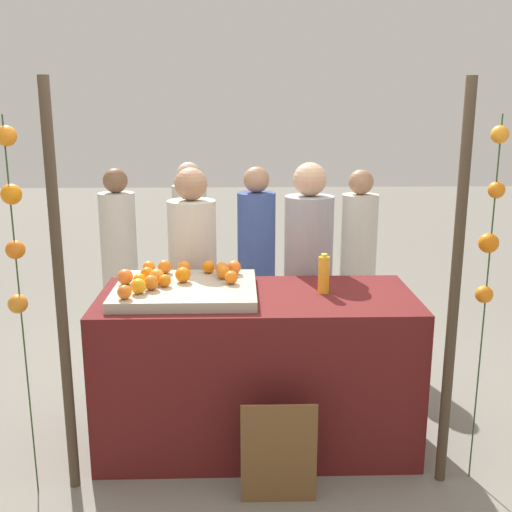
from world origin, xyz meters
The scene contains 33 objects.
ground_plane centered at (0.00, 0.00, 0.00)m, with size 24.00×24.00×0.00m, color gray.
stall_counter centered at (0.00, 0.00, 0.47)m, with size 1.87×0.81×0.95m, color #5B1919.
orange_tray centered at (-0.42, 0.02, 0.98)m, with size 0.83×0.69×0.06m, color #B2AD99.
orange_0 centered at (-0.45, 0.28, 1.05)m, with size 0.08×0.08×0.08m, color orange.
orange_1 centered at (-0.20, 0.14, 1.05)m, with size 0.09×0.09×0.09m, color orange.
orange_2 centered at (-0.66, 0.13, 1.05)m, with size 0.08×0.08×0.08m, color orange.
orange_3 centered at (-0.30, 0.28, 1.05)m, with size 0.08×0.08×0.08m, color orange.
orange_4 centered at (-0.13, 0.25, 1.05)m, with size 0.09×0.09×0.09m, color orange.
orange_5 centered at (-0.44, 0.08, 1.05)m, with size 0.09×0.09×0.09m, color orange.
orange_6 centered at (-0.69, 0.01, 1.05)m, with size 0.07×0.07×0.07m, color orange.
orange_7 centered at (-0.54, -0.01, 1.04)m, with size 0.07×0.07×0.07m, color orange.
orange_8 centered at (-0.73, -0.24, 1.05)m, with size 0.08×0.08×0.08m, color orange.
orange_9 centered at (-0.77, 0.04, 1.05)m, with size 0.09×0.09×0.09m, color orange.
orange_10 centered at (-0.67, 0.29, 1.05)m, with size 0.08×0.08×0.08m, color orange.
orange_11 centered at (-0.15, 0.03, 1.05)m, with size 0.08×0.08×0.08m, color orange.
orange_12 centered at (-0.67, -0.15, 1.05)m, with size 0.09×0.09×0.09m, color orange.
orange_13 centered at (-0.21, 0.22, 1.05)m, with size 0.08×0.08×0.08m, color orange.
orange_14 centered at (-0.61, -0.08, 1.05)m, with size 0.09×0.09×0.09m, color orange.
orange_15 centered at (-0.57, 0.28, 1.05)m, with size 0.09×0.09×0.09m, color orange.
orange_16 centered at (-0.59, 0.05, 1.05)m, with size 0.09×0.09×0.09m, color orange.
juice_bottle centered at (0.40, 0.04, 1.06)m, with size 0.07×0.07×0.24m.
chalkboard_sign centered at (0.10, -0.61, 0.27)m, with size 0.40×0.03×0.57m.
vendor_left centered at (-0.42, 0.64, 0.76)m, with size 0.33×0.33×1.64m.
vendor_right centered at (0.37, 0.62, 0.78)m, with size 0.33×0.33×1.67m.
crowd_person_0 centered at (-0.55, 2.04, 0.72)m, with size 0.31×0.31×1.54m.
crowd_person_1 centered at (0.91, 1.57, 0.71)m, with size 0.30×0.30×1.52m.
crowd_person_2 centered at (-1.13, 1.70, 0.71)m, with size 0.31×0.31×1.53m.
crowd_person_3 centered at (0.50, 1.78, 0.69)m, with size 0.30×0.30×1.48m.
crowd_person_4 centered at (0.04, 1.49, 0.72)m, with size 0.31×0.31×1.56m.
canopy_post_left centered at (-1.02, -0.45, 1.09)m, with size 0.06×0.06×2.18m, color #473828.
canopy_post_right centered at (1.02, -0.45, 1.09)m, with size 0.06×0.06×2.18m, color #473828.
garland_strand_left centered at (-1.20, -0.50, 1.48)m, with size 0.12×0.11×2.00m.
garland_strand_right centered at (1.18, -0.42, 1.44)m, with size 0.11×0.11×2.00m.
Camera 1 is at (-0.10, -3.48, 2.05)m, focal length 43.39 mm.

